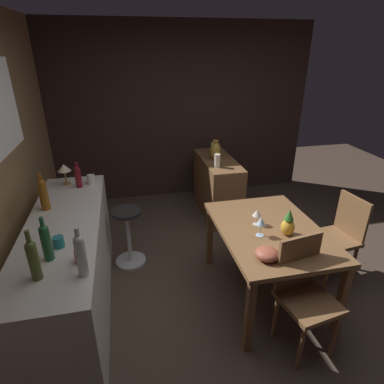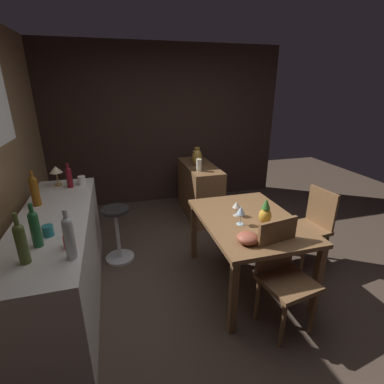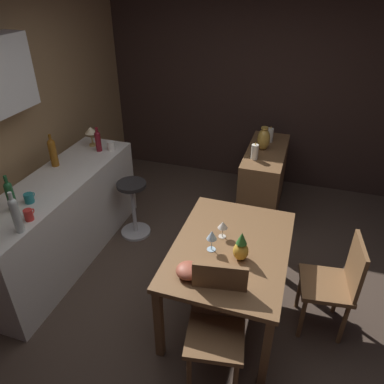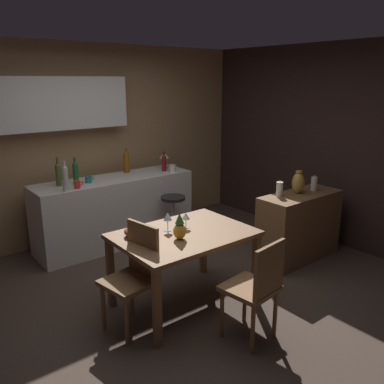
% 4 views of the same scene
% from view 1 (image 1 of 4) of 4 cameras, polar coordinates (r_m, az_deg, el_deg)
% --- Properties ---
extents(ground_plane, '(9.00, 9.00, 0.00)m').
position_cam_1_polar(ground_plane, '(3.36, 8.69, -17.47)').
color(ground_plane, '#47382D').
extents(wall_side_right, '(0.10, 4.40, 2.60)m').
position_cam_1_polar(wall_side_right, '(4.99, -4.19, 13.72)').
color(wall_side_right, '#33231E').
rests_on(wall_side_right, ground_plane).
extents(dining_table, '(1.26, 0.90, 0.74)m').
position_cam_1_polar(dining_table, '(3.02, 13.68, -7.82)').
color(dining_table, brown).
rests_on(dining_table, ground_plane).
extents(kitchen_counter, '(2.10, 0.60, 0.90)m').
position_cam_1_polar(kitchen_counter, '(3.11, -20.90, -12.38)').
color(kitchen_counter, silver).
rests_on(kitchen_counter, ground_plane).
extents(sideboard_cabinet, '(1.10, 0.44, 0.82)m').
position_cam_1_polar(sideboard_cabinet, '(4.57, 4.54, 0.97)').
color(sideboard_cabinet, brown).
rests_on(sideboard_cabinet, ground_plane).
extents(chair_near_window, '(0.46, 0.46, 0.94)m').
position_cam_1_polar(chair_near_window, '(2.72, 19.37, -16.32)').
color(chair_near_window, brown).
rests_on(chair_near_window, ground_plane).
extents(chair_by_doorway, '(0.45, 0.45, 0.90)m').
position_cam_1_polar(chair_by_doorway, '(3.59, 24.93, -6.89)').
color(chair_by_doorway, brown).
rests_on(chair_by_doorway, ground_plane).
extents(bar_stool, '(0.34, 0.34, 0.66)m').
position_cam_1_polar(bar_stool, '(3.58, -11.31, -7.62)').
color(bar_stool, '#262323').
rests_on(bar_stool, ground_plane).
extents(wine_glass_left, '(0.08, 0.08, 0.15)m').
position_cam_1_polar(wine_glass_left, '(2.96, 11.56, -3.78)').
color(wine_glass_left, silver).
rests_on(wine_glass_left, dining_table).
extents(wine_glass_right, '(0.08, 0.08, 0.18)m').
position_cam_1_polar(wine_glass_right, '(2.79, 12.28, -5.22)').
color(wine_glass_right, silver).
rests_on(wine_glass_right, dining_table).
extents(pineapple_centerpiece, '(0.12, 0.12, 0.25)m').
position_cam_1_polar(pineapple_centerpiece, '(2.87, 16.84, -5.53)').
color(pineapple_centerpiece, gold).
rests_on(pineapple_centerpiece, dining_table).
extents(fruit_bowl, '(0.18, 0.18, 0.09)m').
position_cam_1_polar(fruit_bowl, '(2.56, 13.41, -10.72)').
color(fruit_bowl, '#9E4C38').
rests_on(fruit_bowl, dining_table).
extents(wine_bottle_olive, '(0.07, 0.07, 0.35)m').
position_cam_1_polar(wine_bottle_olive, '(2.22, -26.58, -10.57)').
color(wine_bottle_olive, '#475623').
rests_on(wine_bottle_olive, kitchen_counter).
extents(wine_bottle_clear, '(0.07, 0.07, 0.35)m').
position_cam_1_polar(wine_bottle_clear, '(2.13, -19.32, -10.36)').
color(wine_bottle_clear, silver).
rests_on(wine_bottle_clear, kitchen_counter).
extents(wine_bottle_green, '(0.07, 0.07, 0.33)m').
position_cam_1_polar(wine_bottle_green, '(2.37, -24.71, -7.94)').
color(wine_bottle_green, '#1E592D').
rests_on(wine_bottle_green, kitchen_counter).
extents(wine_bottle_amber, '(0.08, 0.08, 0.34)m').
position_cam_1_polar(wine_bottle_amber, '(3.10, -25.12, -0.16)').
color(wine_bottle_amber, '#8C5114').
rests_on(wine_bottle_amber, kitchen_counter).
extents(wine_bottle_ruby, '(0.06, 0.06, 0.27)m').
position_cam_1_polar(wine_bottle_ruby, '(3.48, -19.76, 2.79)').
color(wine_bottle_ruby, maroon).
rests_on(wine_bottle_ruby, kitchen_counter).
extents(cup_red, '(0.11, 0.07, 0.09)m').
position_cam_1_polar(cup_red, '(2.33, -19.44, -10.71)').
color(cup_red, red).
rests_on(cup_red, kitchen_counter).
extents(cup_white, '(0.12, 0.08, 0.10)m').
position_cam_1_polar(cup_white, '(3.55, -17.62, 2.18)').
color(cup_white, white).
rests_on(cup_white, kitchen_counter).
extents(cup_teal, '(0.11, 0.08, 0.08)m').
position_cam_1_polar(cup_teal, '(2.54, -22.80, -8.24)').
color(cup_teal, teal).
rests_on(cup_teal, kitchen_counter).
extents(counter_lamp, '(0.13, 0.13, 0.23)m').
position_cam_1_polar(counter_lamp, '(3.58, -21.92, 3.80)').
color(counter_lamp, '#A58447').
rests_on(counter_lamp, kitchen_counter).
extents(pillar_candle_tall, '(0.07, 0.07, 0.20)m').
position_cam_1_polar(pillar_candle_tall, '(4.62, 3.85, 7.80)').
color(pillar_candle_tall, white).
rests_on(pillar_candle_tall, sideboard_cabinet).
extents(pillar_candle_short, '(0.08, 0.08, 0.20)m').
position_cam_1_polar(pillar_candle_short, '(4.11, 4.56, 5.63)').
color(pillar_candle_short, white).
rests_on(pillar_candle_short, sideboard_cabinet).
extents(vase_brass, '(0.15, 0.15, 0.28)m').
position_cam_1_polar(vase_brass, '(4.36, 4.21, 7.39)').
color(vase_brass, '#B78C38').
rests_on(vase_brass, sideboard_cabinet).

